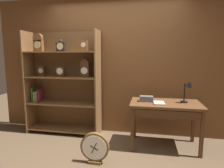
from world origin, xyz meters
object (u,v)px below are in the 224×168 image
at_px(desk_lamp, 188,88).
at_px(round_clock_large, 95,148).
at_px(workbench, 165,109).
at_px(toolbox_small, 146,99).
at_px(bookshelf, 63,82).
at_px(open_repair_manual, 159,103).

xyz_separation_m(desk_lamp, round_clock_large, (-1.33, -0.73, -0.76)).
relative_size(workbench, toolbox_small, 5.07).
bearing_deg(toolbox_small, bookshelf, 170.29).
relative_size(toolbox_small, round_clock_large, 0.49).
relative_size(open_repair_manual, round_clock_large, 0.49).
height_order(workbench, round_clock_large, workbench).
relative_size(bookshelf, open_repair_manual, 8.90).
relative_size(bookshelf, round_clock_large, 4.38).
bearing_deg(toolbox_small, open_repair_manual, -32.27).
distance_m(bookshelf, round_clock_large, 1.55).
bearing_deg(workbench, round_clock_large, -145.40).
bearing_deg(bookshelf, desk_lamp, -6.63).
relative_size(desk_lamp, open_repair_manual, 1.70).
bearing_deg(round_clock_large, bookshelf, 132.56).
bearing_deg(toolbox_small, desk_lamp, 1.16).
bearing_deg(open_repair_manual, round_clock_large, -148.75).
bearing_deg(desk_lamp, toolbox_small, -178.84).
xyz_separation_m(bookshelf, desk_lamp, (2.23, -0.26, -0.01)).
bearing_deg(bookshelf, workbench, -9.17).
relative_size(workbench, desk_lamp, 2.98).
xyz_separation_m(open_repair_manual, round_clock_large, (-0.88, -0.59, -0.53)).
height_order(toolbox_small, round_clock_large, toolbox_small).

